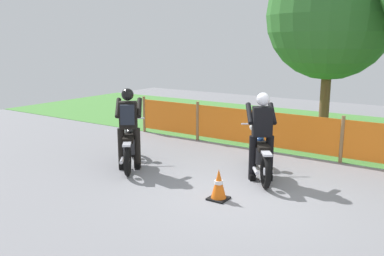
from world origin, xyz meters
TOP-DOWN VIEW (x-y plane):
  - ground at (0.00, 0.00)m, footprint 24.00×24.00m
  - grass_verge at (0.00, 5.87)m, footprint 24.00×6.38m
  - barrier_fence at (0.00, 2.68)m, footprint 9.49×0.08m
  - tree_leftmost at (-0.27, 5.48)m, footprint 3.54×3.54m
  - motorcycle_lead at (-0.18, 0.86)m, footprint 1.23×1.72m
  - motorcycle_trailing at (-2.77, -0.05)m, footprint 1.31×1.63m
  - rider_lead at (-0.07, 0.70)m, footprint 0.72×0.73m
  - rider_trailing at (-2.63, -0.22)m, footprint 0.74×0.78m
  - traffic_cone at (-0.22, -0.66)m, footprint 0.32×0.32m

SIDE VIEW (x-z plane):
  - ground at x=0.00m, z-range -0.02..0.00m
  - grass_verge at x=0.00m, z-range 0.00..0.01m
  - traffic_cone at x=-0.22m, z-range -0.01..0.52m
  - motorcycle_trailing at x=-2.77m, z-range -0.01..0.93m
  - motorcycle_lead at x=-0.18m, z-range -0.01..0.94m
  - barrier_fence at x=0.00m, z-range 0.02..1.07m
  - rider_lead at x=-0.07m, z-range 0.07..1.76m
  - rider_trailing at x=-2.63m, z-range 0.11..1.80m
  - tree_leftmost at x=-0.27m, z-range 0.77..5.86m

